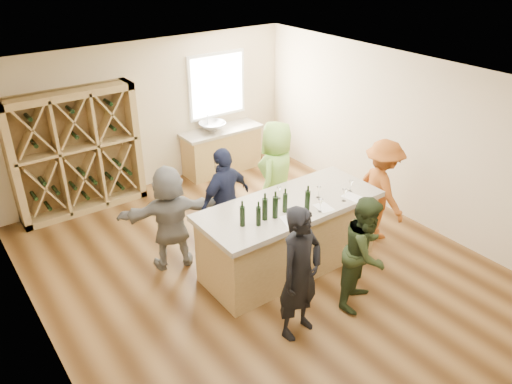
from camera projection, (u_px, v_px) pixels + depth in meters
floor at (258, 269)px, 7.57m from camera, size 6.00×7.00×0.10m
ceiling at (259, 80)px, 6.22m from camera, size 6.00×7.00×0.10m
wall_back at (148, 115)px, 9.44m from camera, size 6.00×0.10×2.80m
wall_front at (499, 331)px, 4.35m from camera, size 6.00×0.10×2.80m
wall_left at (28, 259)px, 5.31m from camera, size 0.10×7.00×2.80m
wall_right at (403, 136)px, 8.48m from camera, size 0.10×7.00×2.80m
window_frame at (217, 85)px, 10.00m from camera, size 1.30×0.06×1.30m
window_pane at (218, 86)px, 9.97m from camera, size 1.18×0.01×1.18m
wine_rack at (77, 153)px, 8.59m from camera, size 2.20×0.45×2.20m
back_counter_base at (222, 151)px, 10.36m from camera, size 1.60×0.58×0.86m
back_counter_top at (221, 130)px, 10.15m from camera, size 1.70×0.62×0.06m
sink at (213, 127)px, 9.99m from camera, size 0.54×0.54×0.19m
faucet at (208, 122)px, 10.09m from camera, size 0.02×0.02×0.30m
tasting_counter_base at (289, 237)px, 7.33m from camera, size 2.60×1.00×1.00m
tasting_counter_top at (290, 205)px, 7.08m from camera, size 2.72×1.12×0.08m
wine_bottle_a at (242, 216)px, 6.45m from camera, size 0.09×0.09×0.28m
wine_bottle_b at (258, 216)px, 6.46m from camera, size 0.09×0.09×0.27m
wine_bottle_c at (265, 209)px, 6.59m from camera, size 0.09×0.09×0.31m
wine_bottle_d at (275, 207)px, 6.63m from camera, size 0.09×0.09×0.31m
wine_bottle_e at (285, 203)px, 6.78m from camera, size 0.08×0.08×0.28m
wine_glass_a at (297, 218)px, 6.53m from camera, size 0.07×0.07×0.16m
wine_glass_b at (320, 205)px, 6.80m from camera, size 0.08×0.08×0.20m
wine_glass_c at (344, 195)px, 7.07m from camera, size 0.08×0.08×0.19m
wine_glass_d at (319, 193)px, 7.16m from camera, size 0.08×0.08×0.17m
wine_glass_e at (350, 186)px, 7.33m from camera, size 0.09×0.09×0.17m
tasting_menu_a at (292, 221)px, 6.62m from camera, size 0.32×0.38×0.00m
tasting_menu_b at (324, 207)px, 6.94m from camera, size 0.24×0.30×0.00m
tasting_menu_c at (353, 197)px, 7.21m from camera, size 0.26×0.32×0.00m
person_near_left at (300, 274)px, 5.93m from camera, size 0.71×0.57×1.77m
person_near_right at (365, 252)px, 6.48m from camera, size 0.88×0.70×1.59m
person_server at (381, 190)px, 7.94m from camera, size 0.78×1.18×1.68m
person_far_mid at (225, 200)px, 7.61m from camera, size 1.09×0.73×1.71m
person_far_right at (276, 176)px, 8.19m from camera, size 1.08×0.96×1.85m
person_far_left at (170, 218)px, 7.23m from camera, size 1.59×0.96×1.61m
wine_bottle_f at (307, 201)px, 6.80m from camera, size 0.07×0.07×0.30m
wine_glass_f at (279, 193)px, 7.13m from camera, size 0.07×0.07×0.18m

